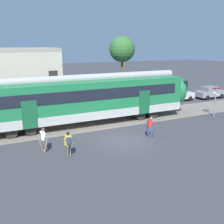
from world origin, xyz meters
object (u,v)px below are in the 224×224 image
at_px(parked_car_silver, 178,95).
at_px(crossing_signal, 216,96).
at_px(parked_car_grey, 210,92).
at_px(pedestrian_red, 150,125).
at_px(pedestrian_yellow, 68,142).
at_px(pedestrian_white, 43,138).

distance_m(parked_car_silver, crossing_signal, 7.57).
xyz_separation_m(parked_car_silver, parked_car_grey, (4.79, -0.47, 0.00)).
bearing_deg(pedestrian_red, pedestrian_yellow, -172.83).
bearing_deg(parked_car_silver, parked_car_grey, -5.61).
relative_size(parked_car_grey, crossing_signal, 1.34).
relative_size(pedestrian_yellow, parked_car_grey, 0.41).
bearing_deg(pedestrian_yellow, parked_car_grey, 24.52).
relative_size(pedestrian_red, crossing_signal, 0.56).
bearing_deg(pedestrian_white, pedestrian_red, -5.67).
xyz_separation_m(pedestrian_yellow, pedestrian_red, (6.44, 0.81, 0.00)).
relative_size(parked_car_silver, parked_car_grey, 1.01).
height_order(parked_car_silver, crossing_signal, crossing_signal).
xyz_separation_m(pedestrian_yellow, parked_car_grey, (21.76, 9.92, -0.21)).
bearing_deg(parked_car_silver, pedestrian_yellow, -148.51).
height_order(pedestrian_white, pedestrian_red, same).
distance_m(pedestrian_yellow, pedestrian_red, 6.49).
bearing_deg(pedestrian_red, parked_car_grey, 30.75).
height_order(pedestrian_white, crossing_signal, crossing_signal).
relative_size(pedestrian_white, pedestrian_red, 1.00).
height_order(pedestrian_yellow, parked_car_grey, pedestrian_yellow).
bearing_deg(pedestrian_yellow, crossing_signal, 11.45).
distance_m(pedestrian_white, crossing_signal, 16.62).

